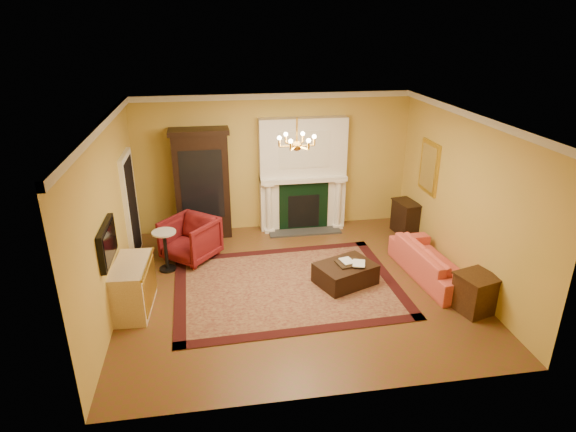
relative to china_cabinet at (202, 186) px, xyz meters
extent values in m
cube|color=brown|center=(1.59, -2.49, -1.14)|extent=(6.00, 5.50, 0.02)
cube|color=white|center=(1.59, -2.49, 1.88)|extent=(6.00, 5.50, 0.02)
cube|color=gold|center=(1.59, 0.27, 0.37)|extent=(6.00, 0.02, 3.00)
cube|color=gold|center=(1.59, -5.25, 0.37)|extent=(6.00, 0.02, 3.00)
cube|color=gold|center=(-1.42, -2.49, 0.37)|extent=(0.02, 5.50, 3.00)
cube|color=gold|center=(4.60, -2.49, 0.37)|extent=(0.02, 5.50, 3.00)
cube|color=white|center=(2.19, 0.10, 0.12)|extent=(1.90, 0.32, 2.50)
cube|color=silver|center=(2.19, -0.07, 0.72)|extent=(1.10, 0.01, 0.80)
cube|color=black|center=(2.19, -0.07, -0.58)|extent=(1.10, 0.02, 1.10)
cube|color=black|center=(2.19, -0.08, -0.68)|extent=(0.70, 0.02, 0.75)
cube|color=#333333|center=(2.19, -0.19, -1.11)|extent=(1.60, 0.50, 0.04)
cube|color=white|center=(2.19, 0.04, 0.05)|extent=(1.90, 0.44, 0.10)
cylinder|color=white|center=(1.41, -0.08, -0.54)|extent=(0.14, 0.14, 1.18)
cylinder|color=white|center=(2.97, -0.08, -0.54)|extent=(0.14, 0.14, 1.18)
cube|color=silver|center=(1.59, 0.22, 1.81)|extent=(6.00, 0.08, 0.12)
cube|color=silver|center=(-1.37, -2.49, 1.81)|extent=(0.08, 5.50, 0.12)
cube|color=silver|center=(4.55, -2.49, 1.81)|extent=(0.08, 5.50, 0.12)
cube|color=white|center=(-1.37, -0.79, -0.08)|extent=(0.08, 1.05, 2.10)
cube|color=black|center=(-1.34, -0.79, -0.11)|extent=(0.02, 0.85, 1.95)
cube|color=black|center=(-1.36, -3.09, 0.22)|extent=(0.08, 0.95, 0.58)
cube|color=black|center=(-1.32, -3.09, 0.22)|extent=(0.01, 0.85, 0.48)
cube|color=gold|center=(4.56, -1.09, 0.52)|extent=(0.05, 0.76, 1.05)
cube|color=white|center=(4.53, -1.09, 0.52)|extent=(0.01, 0.62, 0.90)
cylinder|color=gold|center=(1.59, -2.49, 1.67)|extent=(0.03, 0.03, 0.40)
sphere|color=gold|center=(1.59, -2.49, 1.42)|extent=(0.16, 0.16, 0.16)
sphere|color=#FFE5B2|center=(1.87, -2.49, 1.56)|extent=(0.07, 0.07, 0.07)
sphere|color=#FFE5B2|center=(1.73, -2.25, 1.56)|extent=(0.07, 0.07, 0.07)
sphere|color=#FFE5B2|center=(1.45, -2.25, 1.56)|extent=(0.07, 0.07, 0.07)
sphere|color=#FFE5B2|center=(1.31, -2.49, 1.56)|extent=(0.07, 0.07, 0.07)
sphere|color=#FFE5B2|center=(1.45, -2.73, 1.56)|extent=(0.07, 0.07, 0.07)
sphere|color=#FFE5B2|center=(1.73, -2.73, 1.56)|extent=(0.07, 0.07, 0.07)
cube|color=#430E14|center=(1.43, -2.48, -1.12)|extent=(4.05, 3.10, 0.02)
cube|color=black|center=(0.00, 0.00, 0.00)|extent=(1.14, 0.54, 2.26)
imported|color=maroon|center=(-0.28, -1.12, -0.66)|extent=(1.24, 1.23, 0.93)
cylinder|color=black|center=(-0.72, -1.52, -1.11)|extent=(0.31, 0.31, 0.04)
cylinder|color=black|center=(-0.72, -1.52, -0.73)|extent=(0.07, 0.07, 0.71)
cylinder|color=silver|center=(-0.72, -1.52, -0.35)|extent=(0.45, 0.45, 0.03)
cube|color=beige|center=(-1.14, -2.80, -0.71)|extent=(0.59, 1.14, 0.83)
imported|color=#E95B4A|center=(4.14, -2.56, -0.73)|extent=(0.80, 2.11, 0.80)
cube|color=#3B2410|center=(4.31, -3.73, -0.82)|extent=(0.66, 0.66, 0.62)
cube|color=black|center=(4.37, -0.61, -0.77)|extent=(0.46, 0.69, 0.71)
cube|color=black|center=(2.48, -2.55, -0.93)|extent=(1.19, 1.04, 0.37)
cube|color=black|center=(2.54, -2.54, -0.73)|extent=(0.49, 0.42, 0.03)
imported|color=gray|center=(2.41, -2.54, -0.58)|extent=(0.20, 0.07, 0.27)
imported|color=gray|center=(2.59, -2.60, -0.57)|extent=(0.21, 0.09, 0.29)
cylinder|color=gray|center=(1.41, 0.04, 0.15)|extent=(0.12, 0.12, 0.10)
cone|color=#0F3814|center=(1.41, 0.04, 0.38)|extent=(0.17, 0.17, 0.37)
cylinder|color=gray|center=(2.84, 0.04, 0.15)|extent=(0.11, 0.11, 0.09)
cone|color=#0F3814|center=(2.84, 0.04, 0.35)|extent=(0.16, 0.16, 0.33)
camera|label=1|loc=(0.26, -9.86, 3.29)|focal=30.00mm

